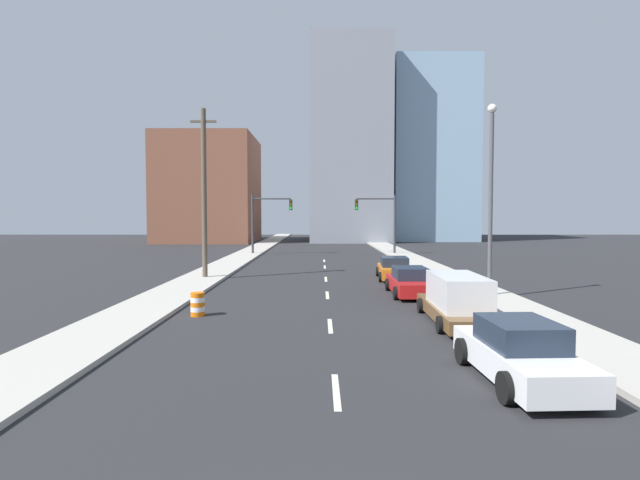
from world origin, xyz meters
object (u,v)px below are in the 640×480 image
object	(u,v)px
street_lamp	(491,188)
utility_pole_left_mid	(204,193)
sedan_orange	(394,269)
traffic_signal_right	(383,216)
traffic_barrel	(197,304)
box_truck_brown	(457,300)
sedan_red	(410,282)
sedan_white	(519,353)
traffic_signal_left	(264,216)

from	to	relation	value
street_lamp	utility_pole_left_mid	bearing A→B (deg)	155.34
street_lamp	sedan_orange	xyz separation A→B (m)	(-3.56, 7.28, -4.74)
traffic_signal_right	sedan_orange	size ratio (longest dim) A/B	1.28
traffic_signal_right	traffic_barrel	xyz separation A→B (m)	(-11.44, -31.43, -3.51)
box_truck_brown	sedan_orange	xyz separation A→B (m)	(-0.42, 12.97, -0.23)
sedan_red	traffic_barrel	bearing A→B (deg)	-150.77
traffic_barrel	sedan_white	xyz separation A→B (m)	(9.80, -7.91, 0.22)
sedan_white	sedan_red	world-z (taller)	sedan_white
sedan_red	sedan_orange	world-z (taller)	sedan_red
traffic_barrel	box_truck_brown	xyz separation A→B (m)	(10.08, -1.34, 0.40)
traffic_signal_left	traffic_signal_right	bearing A→B (deg)	0.00
traffic_signal_right	box_truck_brown	world-z (taller)	traffic_signal_right
traffic_barrel	box_truck_brown	world-z (taller)	box_truck_brown
sedan_red	traffic_signal_right	bearing A→B (deg)	85.91
box_truck_brown	utility_pole_left_mid	bearing A→B (deg)	135.07
sedan_white	sedan_orange	size ratio (longest dim) A/B	0.99
traffic_signal_left	traffic_signal_right	xyz separation A→B (m)	(12.26, 0.00, 0.00)
traffic_signal_right	utility_pole_left_mid	xyz separation A→B (m)	(-13.79, -19.92, 1.49)
sedan_white	sedan_red	bearing A→B (deg)	88.88
utility_pole_left_mid	sedan_red	world-z (taller)	utility_pole_left_mid
traffic_signal_right	utility_pole_left_mid	size ratio (longest dim) A/B	0.57
utility_pole_left_mid	sedan_white	world-z (taller)	utility_pole_left_mid
traffic_signal_left	traffic_signal_right	size ratio (longest dim) A/B	1.00
utility_pole_left_mid	traffic_barrel	size ratio (longest dim) A/B	11.27
traffic_barrel	sedan_white	distance (m)	12.60
traffic_signal_left	street_lamp	xyz separation A→B (m)	(14.05, -27.08, 1.40)
traffic_signal_left	sedan_white	bearing A→B (deg)	-74.88
utility_pole_left_mid	sedan_orange	world-z (taller)	utility_pole_left_mid
traffic_signal_right	utility_pole_left_mid	world-z (taller)	utility_pole_left_mid
traffic_signal_right	sedan_orange	bearing A→B (deg)	-95.13
box_truck_brown	sedan_red	bearing A→B (deg)	95.91
sedan_white	utility_pole_left_mid	bearing A→B (deg)	119.67
utility_pole_left_mid	traffic_barrel	world-z (taller)	utility_pole_left_mid
utility_pole_left_mid	box_truck_brown	xyz separation A→B (m)	(12.44, -12.84, -4.61)
sedan_red	sedan_white	bearing A→B (deg)	-88.60
box_truck_brown	traffic_barrel	bearing A→B (deg)	173.43
traffic_signal_right	traffic_barrel	size ratio (longest dim) A/B	6.48
traffic_barrel	sedan_red	size ratio (longest dim) A/B	0.20
traffic_signal_right	street_lamp	bearing A→B (deg)	-86.22
sedan_orange	street_lamp	bearing A→B (deg)	-60.77
traffic_barrel	sedan_orange	world-z (taller)	sedan_orange
street_lamp	sedan_orange	size ratio (longest dim) A/B	1.96
traffic_barrel	box_truck_brown	distance (m)	10.18
traffic_signal_right	sedan_red	xyz separation A→B (m)	(-1.92, -26.13, -3.33)
traffic_barrel	sedan_white	bearing A→B (deg)	-38.89
traffic_signal_left	utility_pole_left_mid	xyz separation A→B (m)	(-1.53, -19.92, 1.49)
utility_pole_left_mid	traffic_barrel	bearing A→B (deg)	-78.43
traffic_barrel	utility_pole_left_mid	bearing A→B (deg)	101.57
utility_pole_left_mid	sedan_orange	xyz separation A→B (m)	(12.01, 0.13, -4.83)
traffic_signal_right	traffic_signal_left	bearing A→B (deg)	180.00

